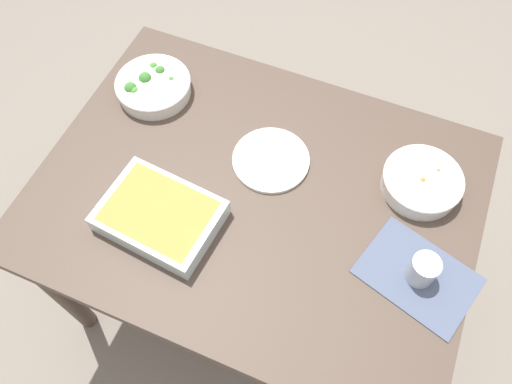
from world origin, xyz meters
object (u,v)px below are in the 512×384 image
(stew_bowl, at_px, (422,182))
(baking_dish, at_px, (160,215))
(side_plate, at_px, (271,160))
(drink_cup, at_px, (422,270))
(spoon_by_stew, at_px, (405,179))
(broccoli_bowl, at_px, (153,86))

(stew_bowl, distance_m, baking_dish, 0.71)
(baking_dish, xyz_separation_m, side_plate, (-0.20, -0.29, -0.03))
(baking_dish, bearing_deg, drink_cup, -170.54)
(stew_bowl, bearing_deg, side_plate, 10.53)
(side_plate, bearing_deg, stew_bowl, -169.47)
(spoon_by_stew, bearing_deg, broccoli_bowl, -0.84)
(baking_dish, distance_m, side_plate, 0.35)
(baking_dish, height_order, drink_cup, drink_cup)
(stew_bowl, xyz_separation_m, broccoli_bowl, (0.84, -0.02, -0.00))
(baking_dish, bearing_deg, broccoli_bowl, -59.33)
(broccoli_bowl, distance_m, spoon_by_stew, 0.79)
(drink_cup, relative_size, spoon_by_stew, 0.49)
(side_plate, distance_m, spoon_by_stew, 0.38)
(broccoli_bowl, bearing_deg, drink_cup, 162.93)
(broccoli_bowl, distance_m, drink_cup, 0.94)
(stew_bowl, distance_m, side_plate, 0.42)
(broccoli_bowl, relative_size, side_plate, 1.05)
(drink_cup, bearing_deg, stew_bowl, -76.93)
(drink_cup, xyz_separation_m, spoon_by_stew, (0.10, -0.26, -0.03))
(baking_dish, xyz_separation_m, spoon_by_stew, (-0.57, -0.37, -0.03))
(baking_dish, xyz_separation_m, drink_cup, (-0.67, -0.11, 0.00))
(broccoli_bowl, relative_size, spoon_by_stew, 1.32)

